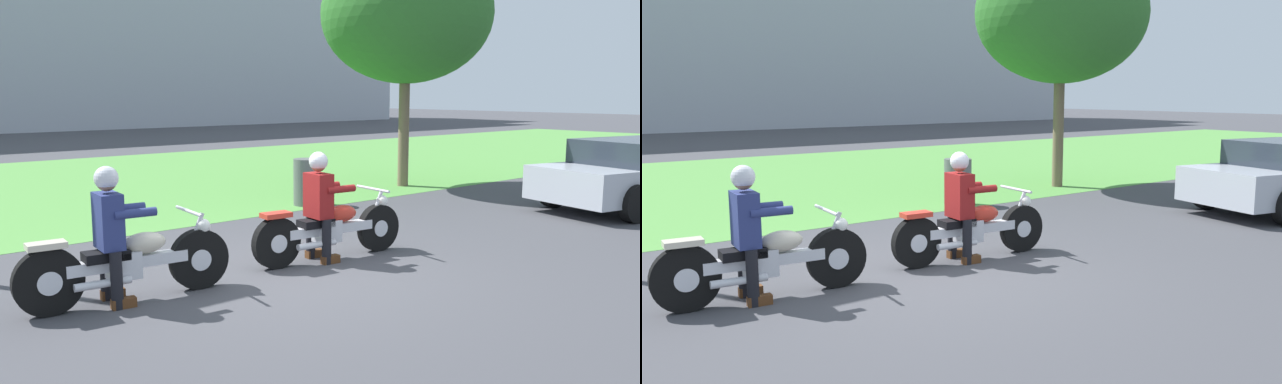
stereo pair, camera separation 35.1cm
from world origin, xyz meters
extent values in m
plane|color=#424247|center=(0.00, 0.00, 0.00)|extent=(120.00, 120.00, 0.00)
cube|color=#549342|center=(0.00, 9.15, 0.00)|extent=(60.00, 12.00, 0.01)
cylinder|color=black|center=(1.55, 0.12, 0.32)|extent=(0.64, 0.18, 0.63)
cylinder|color=silver|center=(1.55, 0.12, 0.32)|extent=(0.23, 0.16, 0.22)
cylinder|color=black|center=(-0.04, 0.27, 0.32)|extent=(0.64, 0.18, 0.63)
cylinder|color=silver|center=(-0.04, 0.27, 0.32)|extent=(0.23, 0.16, 0.22)
cube|color=silver|center=(0.76, 0.19, 0.40)|extent=(1.28, 0.27, 0.12)
cube|color=silver|center=(0.71, 0.20, 0.38)|extent=(0.34, 0.27, 0.28)
ellipsoid|color=red|center=(0.93, 0.18, 0.58)|extent=(0.46, 0.28, 0.22)
cube|color=black|center=(0.54, 0.22, 0.50)|extent=(0.46, 0.28, 0.10)
cube|color=red|center=(-0.04, 0.27, 0.66)|extent=(0.38, 0.23, 0.06)
cylinder|color=silver|center=(1.50, 0.12, 0.57)|extent=(0.26, 0.07, 0.53)
cylinder|color=silver|center=(1.45, 0.13, 0.86)|extent=(0.10, 0.66, 0.04)
sphere|color=white|center=(1.61, 0.11, 0.68)|extent=(0.16, 0.16, 0.16)
cylinder|color=silver|center=(0.44, 0.09, 0.26)|extent=(0.56, 0.13, 0.08)
cylinder|color=black|center=(0.59, 0.39, 0.28)|extent=(0.12, 0.12, 0.57)
cube|color=#593319|center=(0.65, 0.39, 0.05)|extent=(0.25, 0.12, 0.10)
cylinder|color=black|center=(0.56, 0.03, 0.28)|extent=(0.12, 0.12, 0.57)
cube|color=#593319|center=(0.62, 0.03, 0.05)|extent=(0.25, 0.12, 0.10)
cube|color=maroon|center=(0.58, 0.21, 0.85)|extent=(0.26, 0.40, 0.56)
cylinder|color=maroon|center=(0.81, 0.36, 0.93)|extent=(0.43, 0.13, 0.09)
cylinder|color=maroon|center=(0.78, 0.02, 0.93)|extent=(0.43, 0.13, 0.09)
sphere|color=#996B4C|center=(0.58, 0.21, 1.25)|extent=(0.20, 0.20, 0.20)
sphere|color=silver|center=(0.58, 0.21, 1.28)|extent=(0.24, 0.24, 0.24)
cylinder|color=black|center=(-1.17, 0.16, 0.33)|extent=(0.67, 0.19, 0.66)
cylinder|color=silver|center=(-1.17, 0.16, 0.33)|extent=(0.24, 0.16, 0.23)
cylinder|color=black|center=(-2.71, 0.31, 0.33)|extent=(0.67, 0.19, 0.66)
cylinder|color=silver|center=(-2.71, 0.31, 0.33)|extent=(0.24, 0.16, 0.23)
cube|color=silver|center=(-1.94, 0.23, 0.41)|extent=(1.25, 0.26, 0.12)
cube|color=silver|center=(-1.99, 0.24, 0.39)|extent=(0.34, 0.27, 0.28)
ellipsoid|color=beige|center=(-1.76, 0.21, 0.59)|extent=(0.46, 0.28, 0.22)
cube|color=black|center=(-2.16, 0.25, 0.51)|extent=(0.46, 0.28, 0.10)
cube|color=beige|center=(-2.71, 0.31, 0.69)|extent=(0.38, 0.23, 0.06)
cylinder|color=silver|center=(-1.22, 0.16, 0.58)|extent=(0.26, 0.07, 0.53)
cylinder|color=silver|center=(-1.27, 0.17, 0.87)|extent=(0.10, 0.66, 0.04)
sphere|color=white|center=(-1.11, 0.15, 0.69)|extent=(0.16, 0.16, 0.16)
cylinder|color=silver|center=(-2.25, 0.12, 0.27)|extent=(0.56, 0.13, 0.08)
cylinder|color=black|center=(-2.10, 0.43, 0.29)|extent=(0.12, 0.12, 0.58)
cube|color=#593319|center=(-2.04, 0.42, 0.05)|extent=(0.25, 0.12, 0.10)
cylinder|color=black|center=(-2.13, 0.07, 0.29)|extent=(0.12, 0.12, 0.58)
cube|color=#593319|center=(-2.07, 0.07, 0.05)|extent=(0.25, 0.12, 0.10)
cube|color=navy|center=(-2.12, 0.25, 0.86)|extent=(0.26, 0.40, 0.56)
cylinder|color=navy|center=(-1.88, 0.40, 0.94)|extent=(0.43, 0.13, 0.09)
cylinder|color=navy|center=(-1.91, 0.06, 0.94)|extent=(0.43, 0.13, 0.09)
sphere|color=#996B4C|center=(-2.12, 0.25, 1.26)|extent=(0.20, 0.20, 0.20)
sphere|color=silver|center=(-2.12, 0.25, 1.29)|extent=(0.24, 0.24, 0.24)
cylinder|color=brown|center=(6.37, 4.12, 1.25)|extent=(0.24, 0.24, 2.51)
ellipsoid|color=#2D6B28|center=(6.37, 4.12, 3.84)|extent=(3.80, 3.80, 3.04)
cylinder|color=#595E5B|center=(3.07, 3.54, 0.44)|extent=(0.52, 0.52, 0.88)
cylinder|color=black|center=(6.47, 0.40, 0.32)|extent=(0.67, 0.33, 0.64)
cylinder|color=black|center=(6.11, -1.26, 0.32)|extent=(0.67, 0.33, 0.64)
camera|label=1|loc=(-4.56, -5.93, 2.12)|focal=36.31mm
camera|label=2|loc=(-4.28, -6.15, 2.12)|focal=36.31mm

